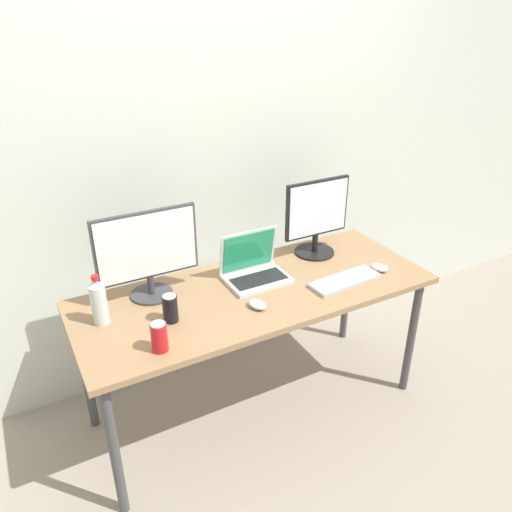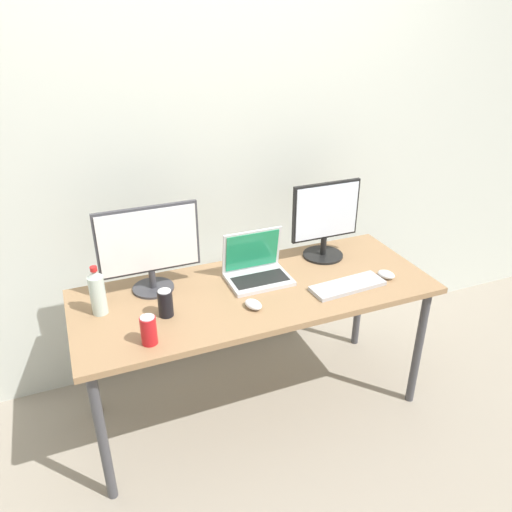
{
  "view_description": "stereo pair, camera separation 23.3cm",
  "coord_description": "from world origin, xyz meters",
  "px_view_note": "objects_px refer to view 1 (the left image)",
  "views": [
    {
      "loc": [
        -0.99,
        -1.82,
        1.98
      ],
      "look_at": [
        0.0,
        0.0,
        0.92
      ],
      "focal_mm": 35.0,
      "sensor_mm": 36.0,
      "label": 1
    },
    {
      "loc": [
        -0.78,
        -1.92,
        1.98
      ],
      "look_at": [
        0.0,
        0.0,
        0.92
      ],
      "focal_mm": 35.0,
      "sensor_mm": 36.0,
      "label": 2
    }
  ],
  "objects_px": {
    "laptop_silver": "(254,268)",
    "mouse_by_laptop": "(380,268)",
    "keyboard_main": "(345,281)",
    "soda_can_by_laptop": "(159,337)",
    "monitor_left": "(147,252)",
    "water_bottle": "(99,302)",
    "work_desk": "(256,300)",
    "monitor_center": "(317,216)",
    "mouse_by_keyboard": "(257,304)",
    "soda_can_near_keyboard": "(170,308)"
  },
  "relations": [
    {
      "from": "keyboard_main",
      "to": "mouse_by_laptop",
      "type": "bearing_deg",
      "value": -0.28
    },
    {
      "from": "work_desk",
      "to": "mouse_by_laptop",
      "type": "relative_size",
      "value": 19.14
    },
    {
      "from": "monitor_left",
      "to": "mouse_by_keyboard",
      "type": "bearing_deg",
      "value": -40.87
    },
    {
      "from": "mouse_by_keyboard",
      "to": "soda_can_by_laptop",
      "type": "height_order",
      "value": "soda_can_by_laptop"
    },
    {
      "from": "monitor_center",
      "to": "soda_can_near_keyboard",
      "type": "relative_size",
      "value": 3.33
    },
    {
      "from": "laptop_silver",
      "to": "soda_can_by_laptop",
      "type": "xyz_separation_m",
      "value": [
        -0.6,
        -0.33,
        0.01
      ]
    },
    {
      "from": "monitor_left",
      "to": "laptop_silver",
      "type": "distance_m",
      "value": 0.54
    },
    {
      "from": "water_bottle",
      "to": "soda_can_near_keyboard",
      "type": "bearing_deg",
      "value": -25.79
    },
    {
      "from": "monitor_center",
      "to": "mouse_by_laptop",
      "type": "height_order",
      "value": "monitor_center"
    },
    {
      "from": "work_desk",
      "to": "keyboard_main",
      "type": "height_order",
      "value": "keyboard_main"
    },
    {
      "from": "monitor_left",
      "to": "water_bottle",
      "type": "bearing_deg",
      "value": -156.32
    },
    {
      "from": "mouse_by_laptop",
      "to": "soda_can_by_laptop",
      "type": "height_order",
      "value": "soda_can_by_laptop"
    },
    {
      "from": "monitor_left",
      "to": "soda_can_near_keyboard",
      "type": "xyz_separation_m",
      "value": [
        0.01,
        -0.24,
        -0.17
      ]
    },
    {
      "from": "monitor_center",
      "to": "keyboard_main",
      "type": "distance_m",
      "value": 0.4
    },
    {
      "from": "work_desk",
      "to": "monitor_center",
      "type": "height_order",
      "value": "monitor_center"
    },
    {
      "from": "keyboard_main",
      "to": "mouse_by_keyboard",
      "type": "distance_m",
      "value": 0.49
    },
    {
      "from": "monitor_left",
      "to": "soda_can_by_laptop",
      "type": "bearing_deg",
      "value": -103.64
    },
    {
      "from": "monitor_center",
      "to": "soda_can_by_laptop",
      "type": "relative_size",
      "value": 3.33
    },
    {
      "from": "monitor_left",
      "to": "mouse_by_laptop",
      "type": "distance_m",
      "value": 1.18
    },
    {
      "from": "keyboard_main",
      "to": "soda_can_by_laptop",
      "type": "distance_m",
      "value": 0.98
    },
    {
      "from": "monitor_center",
      "to": "soda_can_by_laptop",
      "type": "height_order",
      "value": "monitor_center"
    },
    {
      "from": "work_desk",
      "to": "water_bottle",
      "type": "distance_m",
      "value": 0.74
    },
    {
      "from": "mouse_by_laptop",
      "to": "water_bottle",
      "type": "xyz_separation_m",
      "value": [
        -1.37,
        0.21,
        0.09
      ]
    },
    {
      "from": "monitor_center",
      "to": "water_bottle",
      "type": "height_order",
      "value": "monitor_center"
    },
    {
      "from": "mouse_by_keyboard",
      "to": "soda_can_near_keyboard",
      "type": "height_order",
      "value": "soda_can_near_keyboard"
    },
    {
      "from": "monitor_center",
      "to": "soda_can_near_keyboard",
      "type": "bearing_deg",
      "value": -165.1
    },
    {
      "from": "work_desk",
      "to": "water_bottle",
      "type": "height_order",
      "value": "water_bottle"
    },
    {
      "from": "work_desk",
      "to": "monitor_left",
      "type": "bearing_deg",
      "value": 157.91
    },
    {
      "from": "monitor_left",
      "to": "mouse_by_laptop",
      "type": "height_order",
      "value": "monitor_left"
    },
    {
      "from": "laptop_silver",
      "to": "mouse_by_laptop",
      "type": "bearing_deg",
      "value": -21.66
    },
    {
      "from": "work_desk",
      "to": "laptop_silver",
      "type": "bearing_deg",
      "value": 67.19
    },
    {
      "from": "keyboard_main",
      "to": "mouse_by_laptop",
      "type": "distance_m",
      "value": 0.23
    },
    {
      "from": "soda_can_near_keyboard",
      "to": "soda_can_by_laptop",
      "type": "relative_size",
      "value": 1.0
    },
    {
      "from": "monitor_left",
      "to": "monitor_center",
      "type": "xyz_separation_m",
      "value": [
        0.93,
        0.0,
        -0.01
      ]
    },
    {
      "from": "water_bottle",
      "to": "keyboard_main",
      "type": "bearing_deg",
      "value": -11.22
    },
    {
      "from": "monitor_center",
      "to": "soda_can_near_keyboard",
      "type": "distance_m",
      "value": 0.97
    },
    {
      "from": "laptop_silver",
      "to": "mouse_by_laptop",
      "type": "relative_size",
      "value": 3.38
    },
    {
      "from": "mouse_by_laptop",
      "to": "water_bottle",
      "type": "bearing_deg",
      "value": 149.51
    },
    {
      "from": "soda_can_near_keyboard",
      "to": "water_bottle",
      "type": "bearing_deg",
      "value": 154.21
    },
    {
      "from": "monitor_center",
      "to": "work_desk",
      "type": "bearing_deg",
      "value": -158.26
    },
    {
      "from": "mouse_by_laptop",
      "to": "laptop_silver",
      "type": "bearing_deg",
      "value": 136.66
    },
    {
      "from": "keyboard_main",
      "to": "water_bottle",
      "type": "relative_size",
      "value": 1.6
    },
    {
      "from": "monitor_left",
      "to": "laptop_silver",
      "type": "relative_size",
      "value": 1.55
    },
    {
      "from": "work_desk",
      "to": "soda_can_by_laptop",
      "type": "xyz_separation_m",
      "value": [
        -0.56,
        -0.23,
        0.13
      ]
    },
    {
      "from": "mouse_by_keyboard",
      "to": "work_desk",
      "type": "bearing_deg",
      "value": 46.62
    },
    {
      "from": "laptop_silver",
      "to": "soda_can_near_keyboard",
      "type": "distance_m",
      "value": 0.52
    },
    {
      "from": "soda_can_by_laptop",
      "to": "mouse_by_laptop",
      "type": "bearing_deg",
      "value": 4.32
    },
    {
      "from": "monitor_center",
      "to": "mouse_by_keyboard",
      "type": "distance_m",
      "value": 0.67
    },
    {
      "from": "monitor_left",
      "to": "water_bottle",
      "type": "height_order",
      "value": "monitor_left"
    },
    {
      "from": "monitor_center",
      "to": "water_bottle",
      "type": "relative_size",
      "value": 1.8
    }
  ]
}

